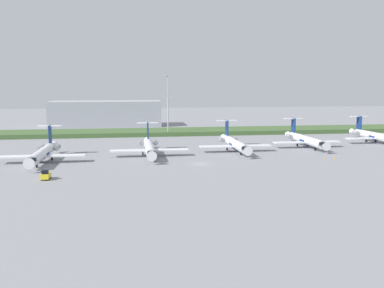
{
  "coord_description": "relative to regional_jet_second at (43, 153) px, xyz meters",
  "views": [
    {
      "loc": [
        -17.7,
        -104.06,
        20.51
      ],
      "look_at": [
        0.0,
        16.34,
        3.0
      ],
      "focal_mm": 37.78,
      "sensor_mm": 36.0,
      "label": 1
    }
  ],
  "objects": [
    {
      "name": "ground_plane",
      "position": [
        42.1,
        20.77,
        -2.54
      ],
      "size": [
        500.0,
        500.0,
        0.0
      ],
      "primitive_type": "plane",
      "color": "gray"
    },
    {
      "name": "grass_berm",
      "position": [
        42.1,
        59.89,
        -1.66
      ],
      "size": [
        320.0,
        20.0,
        1.76
      ],
      "primitive_type": "cube",
      "color": "#426033",
      "rests_on": "ground"
    },
    {
      "name": "regional_jet_second",
      "position": [
        0.0,
        0.0,
        0.0
      ],
      "size": [
        22.81,
        31.0,
        9.0
      ],
      "color": "white",
      "rests_on": "ground"
    },
    {
      "name": "regional_jet_third",
      "position": [
        29.08,
        5.9,
        0.0
      ],
      "size": [
        22.81,
        31.0,
        9.0
      ],
      "color": "white",
      "rests_on": "ground"
    },
    {
      "name": "regional_jet_fourth",
      "position": [
        56.17,
        10.3,
        0.0
      ],
      "size": [
        22.81,
        31.0,
        9.0
      ],
      "color": "white",
      "rests_on": "ground"
    },
    {
      "name": "regional_jet_fifth",
      "position": [
        82.14,
        15.43,
        0.0
      ],
      "size": [
        22.81,
        31.0,
        9.0
      ],
      "color": "white",
      "rests_on": "ground"
    },
    {
      "name": "regional_jet_sixth",
      "position": [
        111.65,
        21.85,
        0.0
      ],
      "size": [
        22.81,
        31.0,
        9.0
      ],
      "color": "white",
      "rests_on": "ground"
    },
    {
      "name": "antenna_mast",
      "position": [
        38.87,
        53.85,
        7.67
      ],
      "size": [
        4.4,
        0.5,
        24.64
      ],
      "color": "#B2B2B7",
      "rests_on": "ground"
    },
    {
      "name": "distant_hangar",
      "position": [
        10.93,
        99.3,
        3.9
      ],
      "size": [
        55.45,
        20.78,
        12.87
      ],
      "primitive_type": "cube",
      "color": "#9EA3AD",
      "rests_on": "ground"
    },
    {
      "name": "baggage_tug",
      "position": [
        5.08,
        -22.22,
        -1.53
      ],
      "size": [
        1.72,
        3.2,
        2.3
      ],
      "color": "yellow",
      "rests_on": "ground"
    },
    {
      "name": "safety_cone_front_marker",
      "position": [
        78.49,
        -6.66,
        -2.26
      ],
      "size": [
        0.44,
        0.44,
        0.55
      ],
      "primitive_type": "cone",
      "color": "orange",
      "rests_on": "ground"
    },
    {
      "name": "safety_cone_mid_marker",
      "position": [
        81.16,
        -7.28,
        -2.26
      ],
      "size": [
        0.44,
        0.44,
        0.55
      ],
      "primitive_type": "cone",
      "color": "orange",
      "rests_on": "ground"
    }
  ]
}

